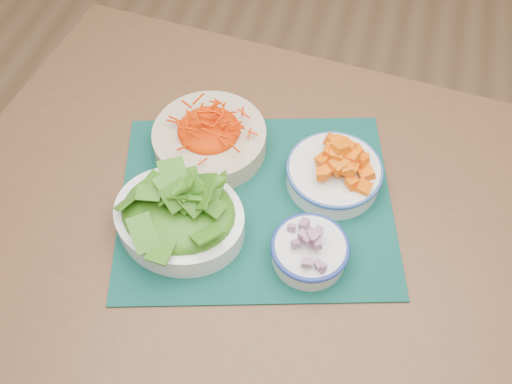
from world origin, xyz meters
TOP-DOWN VIEW (x-y plane):
  - ground at (0.00, 0.00)m, footprint 4.00×4.00m
  - table at (0.14, -0.07)m, footprint 1.40×1.00m
  - placemat at (0.06, -0.04)m, footprint 0.60×0.53m
  - carrot_bowl at (-0.06, 0.06)m, footprint 0.27×0.27m
  - squash_bowl at (0.19, 0.04)m, footprint 0.21×0.21m
  - lettuce_bowl at (-0.06, -0.13)m, footprint 0.26×0.23m
  - onion_bowl at (0.18, -0.13)m, footprint 0.17×0.17m

SIDE VIEW (x-z plane):
  - ground at x=0.00m, z-range 0.00..0.00m
  - table at x=0.14m, z-range 0.29..1.04m
  - placemat at x=0.06m, z-range 0.75..0.75m
  - onion_bowl at x=0.18m, z-range 0.75..0.82m
  - squash_bowl at x=0.19m, z-range 0.75..0.83m
  - carrot_bowl at x=-0.06m, z-range 0.75..0.84m
  - lettuce_bowl at x=-0.06m, z-range 0.75..0.86m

